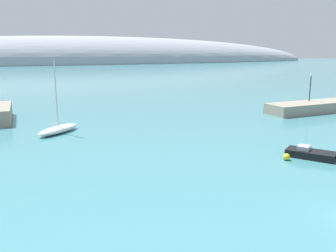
{
  "coord_description": "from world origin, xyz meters",
  "views": [
    {
      "loc": [
        -18.54,
        -13.36,
        10.13
      ],
      "look_at": [
        -3.91,
        21.66,
        1.81
      ],
      "focal_mm": 37.53,
      "sensor_mm": 36.0,
      "label": 1
    }
  ],
  "objects": [
    {
      "name": "motorboat_black_foreground",
      "position": [
        6.37,
        10.99,
        0.39
      ],
      "size": [
        4.14,
        4.76,
        1.1
      ],
      "rotation": [
        0.0,
        0.0,
        2.17
      ],
      "color": "black",
      "rests_on": "water"
    },
    {
      "name": "distant_ridge",
      "position": [
        27.0,
        250.15,
        0.0
      ],
      "size": [
        392.71,
        64.4,
        38.89
      ],
      "primitive_type": "ellipsoid",
      "color": "#999EA8",
      "rests_on": "ground"
    },
    {
      "name": "harbor_lamp_post",
      "position": [
        25.44,
        31.01,
        4.44
      ],
      "size": [
        0.36,
        0.36,
        4.53
      ],
      "color": "black",
      "rests_on": "breakwater_rocks"
    },
    {
      "name": "mooring_buoy_yellow",
      "position": [
        3.72,
        11.28,
        0.32
      ],
      "size": [
        0.64,
        0.64,
        0.64
      ],
      "primitive_type": "sphere",
      "color": "yellow",
      "rests_on": "water"
    },
    {
      "name": "breakwater_rocks",
      "position": [
        27.01,
        30.16,
        0.83
      ],
      "size": [
        19.86,
        5.29,
        1.67
      ],
      "primitive_type": "cube",
      "rotation": [
        0.0,
        0.0,
        0.04
      ],
      "color": "gray",
      "rests_on": "ground"
    },
    {
      "name": "sailboat_white_near_shore",
      "position": [
        -14.77,
        30.77,
        0.52
      ],
      "size": [
        6.06,
        5.73,
        8.85
      ],
      "rotation": [
        0.0,
        0.0,
        0.73
      ],
      "color": "white",
      "rests_on": "water"
    }
  ]
}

